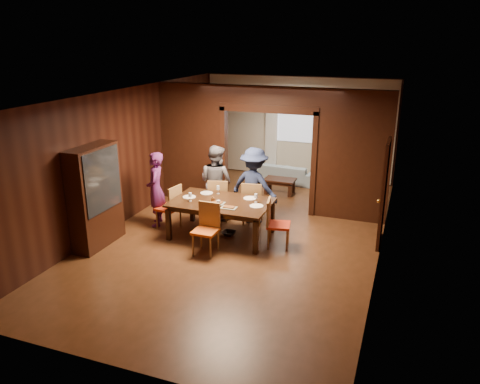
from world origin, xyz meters
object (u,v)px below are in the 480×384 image
at_px(dining_table, 221,219).
at_px(hutch, 95,197).
at_px(person_purple, 156,189).
at_px(person_grey, 216,182).
at_px(chair_far_r, 253,202).
at_px(person_navy, 254,186).
at_px(chair_right, 279,224).
at_px(sofa, 286,173).
at_px(chair_near, 205,230).
at_px(chair_far_l, 219,199).
at_px(coffee_table, 280,186).
at_px(chair_left, 168,207).

distance_m(dining_table, hutch, 2.53).
bearing_deg(person_purple, person_grey, 105.77).
bearing_deg(hutch, chair_far_r, 40.10).
relative_size(person_navy, chair_right, 1.75).
xyz_separation_m(sofa, chair_far_r, (0.12, -3.24, 0.23)).
xyz_separation_m(person_purple, chair_near, (1.59, -0.94, -0.33)).
bearing_deg(person_grey, chair_far_l, 151.05).
height_order(person_grey, hutch, hutch).
distance_m(person_purple, chair_far_l, 1.42).
xyz_separation_m(person_navy, hutch, (-2.52, -2.15, 0.15)).
bearing_deg(chair_far_l, hutch, 34.77).
xyz_separation_m(person_purple, person_grey, (1.04, 0.87, 0.03)).
xyz_separation_m(person_grey, chair_right, (1.76, -1.04, -0.35)).
bearing_deg(person_navy, sofa, -76.56).
bearing_deg(person_purple, chair_far_l, 98.64).
distance_m(chair_far_r, hutch, 3.32).
distance_m(coffee_table, chair_far_l, 2.39).
distance_m(dining_table, chair_near, 0.85).
relative_size(dining_table, chair_far_r, 2.08).
bearing_deg(sofa, dining_table, 91.25).
relative_size(person_purple, person_navy, 0.96).
relative_size(coffee_table, chair_left, 0.82).
height_order(person_grey, chair_right, person_grey).
bearing_deg(chair_near, person_navy, 79.32).
xyz_separation_m(sofa, chair_right, (0.99, -4.22, 0.23)).
distance_m(chair_far_r, chair_near, 1.78).
xyz_separation_m(person_grey, chair_far_r, (0.90, -0.06, -0.35)).
bearing_deg(chair_far_l, person_purple, 17.63).
relative_size(person_navy, sofa, 0.96).
bearing_deg(chair_far_r, coffee_table, -99.80).
xyz_separation_m(dining_table, chair_left, (-1.23, 0.01, 0.10)).
xyz_separation_m(person_purple, coffee_table, (1.95, 2.98, -0.61)).
relative_size(chair_right, chair_far_r, 1.00).
xyz_separation_m(coffee_table, chair_near, (-0.36, -3.92, 0.28)).
relative_size(sofa, hutch, 0.88).
xyz_separation_m(person_purple, chair_far_r, (1.94, 0.81, -0.33)).
height_order(person_purple, chair_far_l, person_purple).
distance_m(person_purple, chair_near, 1.88).
relative_size(dining_table, chair_near, 2.08).
bearing_deg(dining_table, chair_far_l, 115.46).
bearing_deg(sofa, person_grey, 81.05).
distance_m(person_purple, dining_table, 1.62).
height_order(person_grey, sofa, person_grey).
bearing_deg(chair_near, sofa, 88.09).
bearing_deg(person_purple, person_navy, 89.49).
relative_size(chair_left, chair_right, 1.00).
bearing_deg(chair_far_r, hutch, 30.61).
bearing_deg(hutch, person_navy, 40.54).
xyz_separation_m(chair_far_r, hutch, (-2.51, -2.11, 0.52)).
distance_m(sofa, hutch, 5.91).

